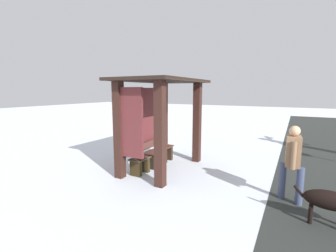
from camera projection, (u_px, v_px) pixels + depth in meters
name	position (u px, v px, depth m)	size (l,w,h in m)	color
ground_plane	(162.00, 168.00, 6.89)	(60.00, 60.00, 0.00)	white
bus_shelter	(156.00, 109.00, 6.63)	(2.90, 1.82, 2.56)	#331C16
bench_left_inside	(139.00, 164.00, 6.41)	(0.58, 0.37, 0.72)	#46372B
bench_center_inside	(153.00, 157.00, 7.00)	(0.58, 0.40, 0.75)	#54312A
bench_right_inside	(164.00, 152.00, 7.59)	(0.58, 0.40, 0.76)	#523124
person_walking	(293.00, 158.00, 4.71)	(0.61, 0.47, 1.56)	#8E6A4C
dog	(335.00, 202.00, 3.86)	(0.36, 1.14, 0.64)	black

